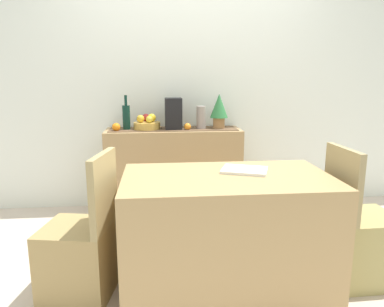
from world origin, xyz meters
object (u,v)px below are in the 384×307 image
open_book (244,170)px  chair_by_corner (360,242)px  chair_near_window (81,254)px  fruit_bowl (147,126)px  sideboard_console (174,171)px  coffee_maker (173,114)px  dining_table (226,232)px  ceramic_vase (201,118)px  potted_plant (219,109)px  wine_bottle (126,117)px

open_book → chair_by_corner: chair_by_corner is taller
chair_by_corner → chair_near_window: bearing=-179.9°
fruit_bowl → open_book: bearing=-63.5°
sideboard_console → coffee_maker: coffee_maker is taller
dining_table → chair_near_window: bearing=-179.8°
ceramic_vase → chair_by_corner: (0.89, -1.38, -0.67)m
sideboard_console → potted_plant: potted_plant is taller
coffee_maker → chair_near_window: (-0.64, -1.38, -0.71)m
sideboard_console → chair_near_window: bearing=-114.8°
wine_bottle → fruit_bowl: bearing=0.0°
fruit_bowl → potted_plant: 0.71m
ceramic_vase → sideboard_console: bearing=180.0°
ceramic_vase → potted_plant: bearing=0.0°
coffee_maker → open_book: size_ratio=1.07×
dining_table → fruit_bowl: bearing=110.5°
ceramic_vase → coffee_maker: bearing=180.0°
wine_bottle → chair_near_window: bearing=-97.9°
dining_table → chair_near_window: size_ratio=1.41×
open_book → chair_near_window: chair_near_window is taller
sideboard_console → wine_bottle: (-0.44, 0.00, 0.54)m
ceramic_vase → dining_table: 1.49m
coffee_maker → chair_near_window: coffee_maker is taller
fruit_bowl → coffee_maker: bearing=0.0°
fruit_bowl → coffee_maker: coffee_maker is taller
coffee_maker → dining_table: bearing=-79.2°
potted_plant → chair_by_corner: bearing=-62.4°
fruit_bowl → coffee_maker: (0.25, 0.00, 0.11)m
wine_bottle → coffee_maker: 0.45m
fruit_bowl → open_book: 1.44m
wine_bottle → coffee_maker: wine_bottle is taller
sideboard_console → chair_near_window: size_ratio=1.44×
wine_bottle → ceramic_vase: size_ratio=1.49×
fruit_bowl → chair_by_corner: bearing=-44.2°
ceramic_vase → chair_near_window: (-0.90, -1.38, -0.67)m
dining_table → ceramic_vase: bearing=89.8°
coffee_maker → potted_plant: (0.44, 0.00, 0.04)m
wine_bottle → dining_table: bearing=-62.8°
fruit_bowl → chair_near_window: fruit_bowl is taller
dining_table → open_book: bearing=35.2°
chair_near_window → ceramic_vase: bearing=56.8°
sideboard_console → coffee_maker: bearing=0.0°
coffee_maker → chair_by_corner: bearing=-49.9°
wine_bottle → potted_plant: potted_plant is taller
sideboard_console → dining_table: sideboard_console is taller
fruit_bowl → wine_bottle: 0.21m
potted_plant → chair_near_window: size_ratio=0.37×
sideboard_console → chair_near_window: chair_near_window is taller
coffee_maker → ceramic_vase: coffee_maker is taller
chair_near_window → chair_by_corner: size_ratio=1.00×
fruit_bowl → ceramic_vase: (0.52, 0.00, 0.07)m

